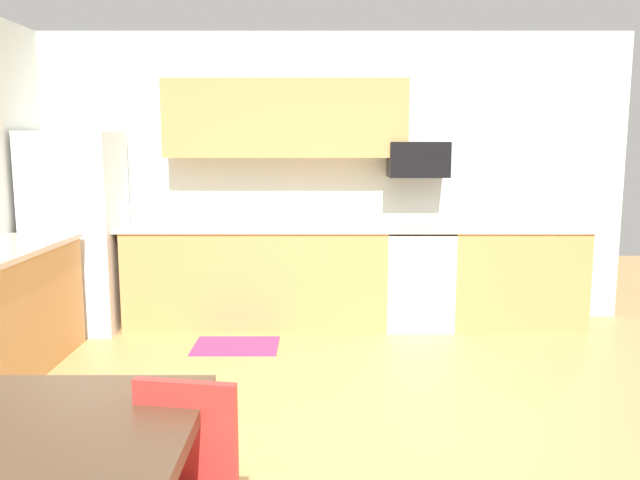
# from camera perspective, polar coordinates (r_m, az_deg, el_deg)

# --- Properties ---
(ground_plane) EXTENTS (12.00, 12.00, 0.00)m
(ground_plane) POSITION_cam_1_polar(r_m,az_deg,el_deg) (3.93, -0.04, -16.84)
(ground_plane) COLOR tan
(wall_back) EXTENTS (5.80, 0.10, 2.70)m
(wall_back) POSITION_cam_1_polar(r_m,az_deg,el_deg) (6.21, 0.04, 5.49)
(wall_back) COLOR silver
(wall_back) RESTS_ON ground
(cabinet_run_back) EXTENTS (2.36, 0.60, 0.90)m
(cabinet_run_back) POSITION_cam_1_polar(r_m,az_deg,el_deg) (6.01, -5.43, -3.32)
(cabinet_run_back) COLOR tan
(cabinet_run_back) RESTS_ON ground
(cabinet_run_back_right) EXTENTS (1.19, 0.60, 0.90)m
(cabinet_run_back_right) POSITION_cam_1_polar(r_m,az_deg,el_deg) (6.24, 16.86, -3.20)
(cabinet_run_back_right) COLOR tan
(cabinet_run_back_right) RESTS_ON ground
(countertop_back) EXTENTS (4.80, 0.64, 0.04)m
(countertop_back) POSITION_cam_1_polar(r_m,az_deg,el_deg) (5.90, 0.03, 1.13)
(countertop_back) COLOR beige
(countertop_back) RESTS_ON cabinet_run_back
(upper_cabinets_back) EXTENTS (2.20, 0.34, 0.70)m
(upper_cabinets_back) POSITION_cam_1_polar(r_m,az_deg,el_deg) (5.99, -2.88, 10.63)
(upper_cabinets_back) COLOR tan
(refrigerator) EXTENTS (0.76, 0.70, 1.78)m
(refrigerator) POSITION_cam_1_polar(r_m,az_deg,el_deg) (6.22, -20.48, 0.71)
(refrigerator) COLOR white
(refrigerator) RESTS_ON ground
(oven_range) EXTENTS (0.60, 0.60, 0.91)m
(oven_range) POSITION_cam_1_polar(r_m,az_deg,el_deg) (6.04, 8.69, -3.26)
(oven_range) COLOR white
(oven_range) RESTS_ON ground
(microwave) EXTENTS (0.54, 0.36, 0.32)m
(microwave) POSITION_cam_1_polar(r_m,az_deg,el_deg) (6.02, 8.78, 7.03)
(microwave) COLOR black
(sink_basin) EXTENTS (0.48, 0.40, 0.14)m
(sink_basin) POSITION_cam_1_polar(r_m,az_deg,el_deg) (5.94, -6.33, 0.74)
(sink_basin) COLOR #A5A8AD
(sink_basin) RESTS_ON countertop_back
(sink_faucet) EXTENTS (0.02, 0.02, 0.24)m
(sink_faucet) POSITION_cam_1_polar(r_m,az_deg,el_deg) (6.10, -6.16, 2.47)
(sink_faucet) COLOR #B2B5BA
(sink_faucet) RESTS_ON countertop_back
(floor_mat) EXTENTS (0.70, 0.50, 0.01)m
(floor_mat) POSITION_cam_1_polar(r_m,az_deg,el_deg) (5.51, -7.28, -9.24)
(floor_mat) COLOR #CC3372
(floor_mat) RESTS_ON ground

